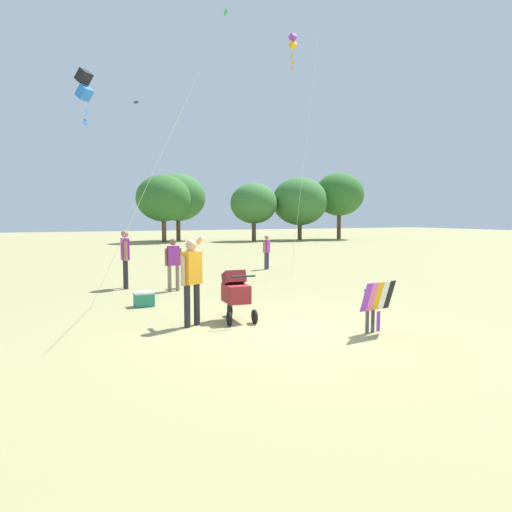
{
  "coord_description": "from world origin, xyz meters",
  "views": [
    {
      "loc": [
        -4.04,
        -7.39,
        2.11
      ],
      "look_at": [
        -0.05,
        1.23,
        1.3
      ],
      "focal_mm": 32.82,
      "sensor_mm": 36.0,
      "label": 1
    }
  ],
  "objects_px": {
    "child_with_butterfly_kite": "(373,301)",
    "stroller": "(236,291)",
    "person_adult_flyer": "(191,274)",
    "kite_orange_delta": "(293,46)",
    "cooler_box": "(144,299)",
    "kite_adult_black": "(85,86)",
    "person_red_shirt": "(267,249)",
    "person_sitting_far": "(125,254)",
    "person_couple_left": "(173,260)"
  },
  "relations": [
    {
      "from": "stroller",
      "to": "kite_orange_delta",
      "type": "height_order",
      "value": "kite_orange_delta"
    },
    {
      "from": "child_with_butterfly_kite",
      "to": "person_sitting_far",
      "type": "distance_m",
      "value": 7.93
    },
    {
      "from": "stroller",
      "to": "person_red_shirt",
      "type": "xyz_separation_m",
      "value": [
        4.59,
        7.93,
        0.19
      ]
    },
    {
      "from": "person_adult_flyer",
      "to": "cooler_box",
      "type": "xyz_separation_m",
      "value": [
        -0.44,
        2.38,
        -0.83
      ]
    },
    {
      "from": "child_with_butterfly_kite",
      "to": "person_red_shirt",
      "type": "xyz_separation_m",
      "value": [
        2.75,
        9.93,
        0.21
      ]
    },
    {
      "from": "person_sitting_far",
      "to": "person_couple_left",
      "type": "distance_m",
      "value": 1.56
    },
    {
      "from": "person_red_shirt",
      "to": "person_couple_left",
      "type": "distance_m",
      "value": 6.04
    },
    {
      "from": "person_adult_flyer",
      "to": "stroller",
      "type": "height_order",
      "value": "person_adult_flyer"
    },
    {
      "from": "person_adult_flyer",
      "to": "kite_adult_black",
      "type": "relative_size",
      "value": 0.32
    },
    {
      "from": "kite_adult_black",
      "to": "person_couple_left",
      "type": "relative_size",
      "value": 3.62
    },
    {
      "from": "person_couple_left",
      "to": "stroller",
      "type": "bearing_deg",
      "value": -87.73
    },
    {
      "from": "stroller",
      "to": "person_red_shirt",
      "type": "bearing_deg",
      "value": 59.94
    },
    {
      "from": "person_adult_flyer",
      "to": "kite_orange_delta",
      "type": "relative_size",
      "value": 0.21
    },
    {
      "from": "person_couple_left",
      "to": "child_with_butterfly_kite",
      "type": "bearing_deg",
      "value": -72.12
    },
    {
      "from": "child_with_butterfly_kite",
      "to": "kite_adult_black",
      "type": "distance_m",
      "value": 7.75
    },
    {
      "from": "person_sitting_far",
      "to": "person_couple_left",
      "type": "relative_size",
      "value": 1.15
    },
    {
      "from": "person_adult_flyer",
      "to": "stroller",
      "type": "xyz_separation_m",
      "value": [
        0.95,
        0.1,
        -0.4
      ]
    },
    {
      "from": "kite_adult_black",
      "to": "person_sitting_far",
      "type": "distance_m",
      "value": 4.91
    },
    {
      "from": "child_with_butterfly_kite",
      "to": "person_couple_left",
      "type": "xyz_separation_m",
      "value": [
        -2.0,
        6.21,
        0.29
      ]
    },
    {
      "from": "person_adult_flyer",
      "to": "kite_adult_black",
      "type": "bearing_deg",
      "value": 119.79
    },
    {
      "from": "kite_orange_delta",
      "to": "person_sitting_far",
      "type": "xyz_separation_m",
      "value": [
        -6.07,
        -0.93,
        -7.06
      ]
    },
    {
      "from": "kite_adult_black",
      "to": "person_couple_left",
      "type": "bearing_deg",
      "value": 33.37
    },
    {
      "from": "child_with_butterfly_kite",
      "to": "cooler_box",
      "type": "bearing_deg",
      "value": 126.92
    },
    {
      "from": "stroller",
      "to": "person_red_shirt",
      "type": "relative_size",
      "value": 0.81
    },
    {
      "from": "child_with_butterfly_kite",
      "to": "stroller",
      "type": "xyz_separation_m",
      "value": [
        -1.84,
        2.01,
        0.02
      ]
    },
    {
      "from": "person_couple_left",
      "to": "person_sitting_far",
      "type": "bearing_deg",
      "value": 137.44
    },
    {
      "from": "person_couple_left",
      "to": "kite_adult_black",
      "type": "bearing_deg",
      "value": -146.63
    },
    {
      "from": "person_sitting_far",
      "to": "person_red_shirt",
      "type": "bearing_deg",
      "value": 24.34
    },
    {
      "from": "person_adult_flyer",
      "to": "stroller",
      "type": "bearing_deg",
      "value": 5.75
    },
    {
      "from": "kite_orange_delta",
      "to": "person_red_shirt",
      "type": "xyz_separation_m",
      "value": [
        -0.17,
        1.74,
        -7.26
      ]
    },
    {
      "from": "kite_adult_black",
      "to": "person_red_shirt",
      "type": "distance_m",
      "value": 9.8
    },
    {
      "from": "kite_orange_delta",
      "to": "person_red_shirt",
      "type": "relative_size",
      "value": 6.26
    },
    {
      "from": "kite_adult_black",
      "to": "kite_orange_delta",
      "type": "height_order",
      "value": "kite_orange_delta"
    },
    {
      "from": "person_adult_flyer",
      "to": "person_sitting_far",
      "type": "relative_size",
      "value": 1.02
    },
    {
      "from": "child_with_butterfly_kite",
      "to": "stroller",
      "type": "bearing_deg",
      "value": 132.48
    },
    {
      "from": "person_adult_flyer",
      "to": "person_sitting_far",
      "type": "xyz_separation_m",
      "value": [
        -0.37,
        5.35,
        0.0
      ]
    },
    {
      "from": "child_with_butterfly_kite",
      "to": "person_adult_flyer",
      "type": "relative_size",
      "value": 0.55
    },
    {
      "from": "person_adult_flyer",
      "to": "kite_orange_delta",
      "type": "distance_m",
      "value": 11.04
    },
    {
      "from": "stroller",
      "to": "kite_orange_delta",
      "type": "xyz_separation_m",
      "value": [
        4.75,
        6.18,
        7.46
      ]
    },
    {
      "from": "person_red_shirt",
      "to": "person_sitting_far",
      "type": "bearing_deg",
      "value": -155.66
    },
    {
      "from": "stroller",
      "to": "person_sitting_far",
      "type": "relative_size",
      "value": 0.64
    },
    {
      "from": "child_with_butterfly_kite",
      "to": "kite_orange_delta",
      "type": "relative_size",
      "value": 0.11
    },
    {
      "from": "kite_orange_delta",
      "to": "cooler_box",
      "type": "distance_m",
      "value": 10.73
    },
    {
      "from": "kite_adult_black",
      "to": "cooler_box",
      "type": "xyz_separation_m",
      "value": [
        1.14,
        -0.37,
        -4.82
      ]
    },
    {
      "from": "person_couple_left",
      "to": "person_adult_flyer",
      "type": "bearing_deg",
      "value": -100.31
    },
    {
      "from": "stroller",
      "to": "cooler_box",
      "type": "bearing_deg",
      "value": 121.25
    },
    {
      "from": "person_adult_flyer",
      "to": "kite_orange_delta",
      "type": "height_order",
      "value": "kite_orange_delta"
    },
    {
      "from": "kite_adult_black",
      "to": "person_red_shirt",
      "type": "relative_size",
      "value": 3.96
    },
    {
      "from": "child_with_butterfly_kite",
      "to": "kite_orange_delta",
      "type": "xyz_separation_m",
      "value": [
        2.92,
        8.19,
        7.48
      ]
    },
    {
      "from": "person_adult_flyer",
      "to": "stroller",
      "type": "distance_m",
      "value": 1.03
    }
  ]
}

